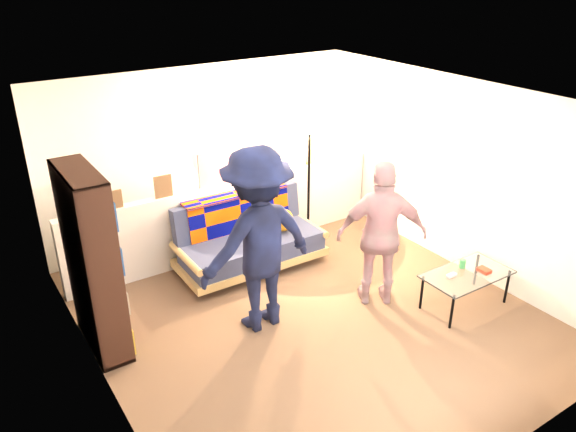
% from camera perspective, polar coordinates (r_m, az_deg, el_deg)
% --- Properties ---
extents(ground, '(5.00, 5.00, 0.00)m').
position_cam_1_polar(ground, '(6.47, 1.99, -9.73)').
color(ground, brown).
rests_on(ground, ground).
extents(room_shell, '(4.60, 5.05, 2.45)m').
position_cam_1_polar(room_shell, '(6.05, -0.37, 5.58)').
color(room_shell, silver).
rests_on(room_shell, ground).
extents(half_wall_ledge, '(4.45, 0.15, 1.00)m').
position_cam_1_polar(half_wall_ledge, '(7.56, -5.87, -0.04)').
color(half_wall_ledge, silver).
rests_on(half_wall_ledge, ground).
extents(ledge_decor, '(2.97, 0.02, 0.45)m').
position_cam_1_polar(ledge_decor, '(7.19, -7.62, 4.37)').
color(ledge_decor, brown).
rests_on(ledge_decor, half_wall_ledge).
extents(futon_sofa, '(1.89, 0.93, 0.81)m').
position_cam_1_polar(futon_sofa, '(7.22, -3.94, -2.35)').
color(futon_sofa, tan).
rests_on(futon_sofa, ground).
extents(bookshelf, '(0.32, 0.96, 1.91)m').
position_cam_1_polar(bookshelf, '(5.84, -19.19, -5.05)').
color(bookshelf, black).
rests_on(bookshelf, ground).
extents(coffee_table, '(1.02, 0.57, 0.53)m').
position_cam_1_polar(coffee_table, '(6.68, 17.74, -5.75)').
color(coffee_table, black).
rests_on(coffee_table, ground).
extents(floor_lamp, '(0.39, 0.32, 1.67)m').
position_cam_1_polar(floor_lamp, '(7.45, 2.00, 5.35)').
color(floor_lamp, black).
rests_on(floor_lamp, ground).
extents(person_left, '(1.33, 0.79, 2.01)m').
position_cam_1_polar(person_left, '(5.80, -3.07, -2.50)').
color(person_left, black).
rests_on(person_left, ground).
extents(person_right, '(1.07, 0.89, 1.71)m').
position_cam_1_polar(person_right, '(6.33, 9.49, -1.91)').
color(person_right, pink).
rests_on(person_right, ground).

